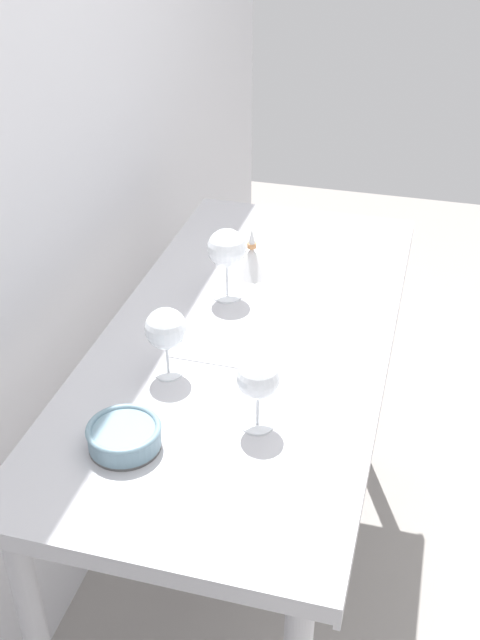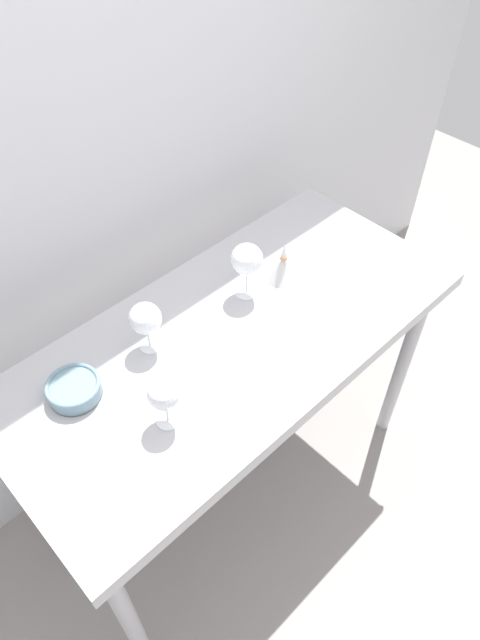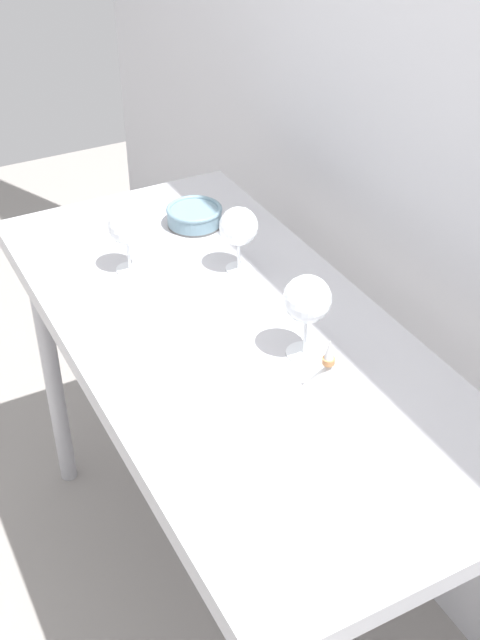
# 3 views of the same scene
# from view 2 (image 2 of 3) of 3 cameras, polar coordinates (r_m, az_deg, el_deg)

# --- Properties ---
(ground_plane) EXTENTS (6.00, 6.00, 0.00)m
(ground_plane) POSITION_cam_2_polar(r_m,az_deg,el_deg) (2.37, -0.55, -15.75)
(ground_plane) COLOR gray
(back_wall) EXTENTS (3.80, 0.04, 2.60)m
(back_wall) POSITION_cam_2_polar(r_m,az_deg,el_deg) (1.68, -13.04, 17.30)
(back_wall) COLOR silver
(back_wall) RESTS_ON ground_plane
(steel_counter) EXTENTS (1.40, 0.65, 0.90)m
(steel_counter) POSITION_cam_2_polar(r_m,az_deg,el_deg) (1.69, -0.61, -3.61)
(steel_counter) COLOR #B2B2B7
(steel_counter) RESTS_ON ground_plane
(wine_glass_near_left) EXTENTS (0.08, 0.08, 0.16)m
(wine_glass_near_left) POSITION_cam_2_polar(r_m,az_deg,el_deg) (1.35, -7.69, -7.49)
(wine_glass_near_left) COLOR white
(wine_glass_near_left) RESTS_ON steel_counter
(wine_glass_far_left) EXTENTS (0.09, 0.09, 0.16)m
(wine_glass_far_left) POSITION_cam_2_polar(r_m,az_deg,el_deg) (1.52, -9.55, 0.07)
(wine_glass_far_left) COLOR white
(wine_glass_far_left) RESTS_ON steel_counter
(wine_glass_far_right) EXTENTS (0.10, 0.10, 0.18)m
(wine_glass_far_right) POSITION_cam_2_polar(r_m,az_deg,el_deg) (1.64, 0.69, 6.04)
(wine_glass_far_right) COLOR white
(wine_glass_far_right) RESTS_ON steel_counter
(tasting_sheet_upper) EXTENTS (0.14, 0.23, 0.00)m
(tasting_sheet_upper) POSITION_cam_2_polar(r_m,az_deg,el_deg) (1.59, -3.53, -2.03)
(tasting_sheet_upper) COLOR white
(tasting_sheet_upper) RESTS_ON steel_counter
(tasting_bowl) EXTENTS (0.14, 0.14, 0.05)m
(tasting_bowl) POSITION_cam_2_polar(r_m,az_deg,el_deg) (1.52, -16.44, -6.71)
(tasting_bowl) COLOR #4C4C4C
(tasting_bowl) RESTS_ON steel_counter
(decanter_funnel) EXTENTS (0.11, 0.11, 0.13)m
(decanter_funnel) POSITION_cam_2_polar(r_m,az_deg,el_deg) (1.75, 4.35, 5.27)
(decanter_funnel) COLOR silver
(decanter_funnel) RESTS_ON steel_counter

